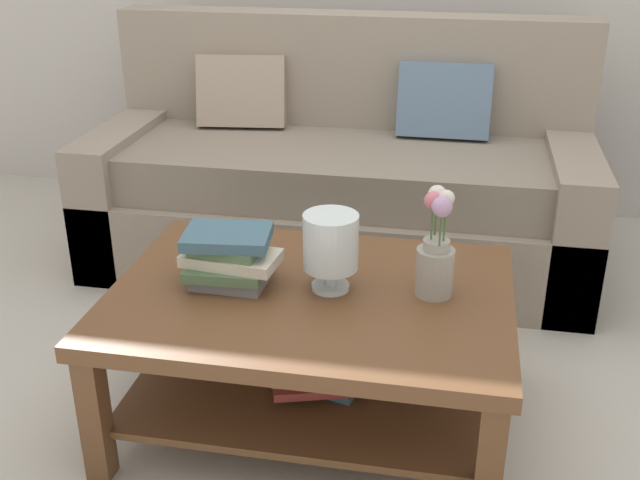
# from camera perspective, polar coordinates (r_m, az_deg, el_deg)

# --- Properties ---
(ground_plane) EXTENTS (10.00, 10.00, 0.00)m
(ground_plane) POSITION_cam_1_polar(r_m,az_deg,el_deg) (2.84, 0.52, -8.64)
(ground_plane) COLOR #B7B2A8
(couch) EXTENTS (2.15, 0.90, 1.06)m
(couch) POSITION_cam_1_polar(r_m,az_deg,el_deg) (3.45, 1.54, 4.34)
(couch) COLOR gray
(couch) RESTS_ON ground
(coffee_table) EXTENTS (1.20, 0.87, 0.46)m
(coffee_table) POSITION_cam_1_polar(r_m,az_deg,el_deg) (2.36, -0.65, -6.56)
(coffee_table) COLOR brown
(coffee_table) RESTS_ON ground
(book_stack_main) EXTENTS (0.30, 0.22, 0.17)m
(book_stack_main) POSITION_cam_1_polar(r_m,az_deg,el_deg) (2.32, -6.76, -1.30)
(book_stack_main) COLOR slate
(book_stack_main) RESTS_ON coffee_table
(glass_hurricane_vase) EXTENTS (0.16, 0.16, 0.24)m
(glass_hurricane_vase) POSITION_cam_1_polar(r_m,az_deg,el_deg) (2.24, 0.81, -0.32)
(glass_hurricane_vase) COLOR silver
(glass_hurricane_vase) RESTS_ON coffee_table
(flower_pitcher) EXTENTS (0.11, 0.13, 0.33)m
(flower_pitcher) POSITION_cam_1_polar(r_m,az_deg,el_deg) (2.25, 8.60, -1.00)
(flower_pitcher) COLOR #9E998E
(flower_pitcher) RESTS_ON coffee_table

